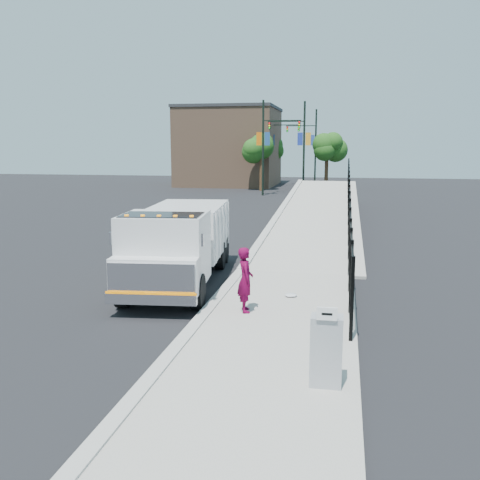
# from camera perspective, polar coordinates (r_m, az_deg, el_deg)

# --- Properties ---
(ground) EXTENTS (120.00, 120.00, 0.00)m
(ground) POSITION_cam_1_polar(r_m,az_deg,el_deg) (14.21, -2.97, -7.34)
(ground) COLOR black
(ground) RESTS_ON ground
(sidewalk) EXTENTS (3.55, 12.00, 0.12)m
(sidewalk) POSITION_cam_1_polar(r_m,az_deg,el_deg) (11.99, 3.77, -10.39)
(sidewalk) COLOR #9E998E
(sidewalk) RESTS_ON ground
(curb) EXTENTS (0.30, 12.00, 0.16)m
(curb) POSITION_cam_1_polar(r_m,az_deg,el_deg) (12.35, -5.25, -9.69)
(curb) COLOR #ADAAA3
(curb) RESTS_ON ground
(ramp) EXTENTS (3.95, 24.06, 3.19)m
(ramp) POSITION_cam_1_polar(r_m,az_deg,el_deg) (29.48, 8.64, 1.66)
(ramp) COLOR #9E998E
(ramp) RESTS_ON ground
(iron_fence) EXTENTS (0.10, 28.00, 1.80)m
(iron_fence) POSITION_cam_1_polar(r_m,az_deg,el_deg) (25.37, 11.51, 2.28)
(iron_fence) COLOR black
(iron_fence) RESTS_ON ground
(truck) EXTENTS (3.03, 7.42, 2.47)m
(truck) POSITION_cam_1_polar(r_m,az_deg,el_deg) (16.45, -6.58, 0.00)
(truck) COLOR black
(truck) RESTS_ON ground
(worker) EXTENTS (0.56, 0.69, 1.64)m
(worker) POSITION_cam_1_polar(r_m,az_deg,el_deg) (13.37, 0.57, -4.25)
(worker) COLOR #57032A
(worker) RESTS_ON sidewalk
(utility_cabinet) EXTENTS (0.55, 0.40, 1.25)m
(utility_cabinet) POSITION_cam_1_polar(r_m,az_deg,el_deg) (9.55, 9.19, -11.58)
(utility_cabinet) COLOR gray
(utility_cabinet) RESTS_ON sidewalk
(arrow_sign) EXTENTS (0.35, 0.04, 0.22)m
(arrow_sign) POSITION_cam_1_polar(r_m,az_deg,el_deg) (9.09, 9.27, -7.77)
(arrow_sign) COLOR white
(arrow_sign) RESTS_ON utility_cabinet
(debris) EXTENTS (0.35, 0.35, 0.09)m
(debris) POSITION_cam_1_polar(r_m,az_deg,el_deg) (14.93, 5.44, -5.85)
(debris) COLOR silver
(debris) RESTS_ON sidewalk
(light_pole_0) EXTENTS (3.78, 0.22, 8.00)m
(light_pole_0) POSITION_cam_1_polar(r_m,az_deg,el_deg) (46.01, 2.86, 10.19)
(light_pole_0) COLOR black
(light_pole_0) RESTS_ON ground
(light_pole_1) EXTENTS (3.78, 0.22, 8.00)m
(light_pole_1) POSITION_cam_1_polar(r_m,az_deg,el_deg) (47.53, 6.47, 10.14)
(light_pole_1) COLOR black
(light_pole_1) RESTS_ON ground
(light_pole_2) EXTENTS (3.77, 0.22, 8.00)m
(light_pole_2) POSITION_cam_1_polar(r_m,az_deg,el_deg) (55.88, 3.41, 10.16)
(light_pole_2) COLOR black
(light_pole_2) RESTS_ON ground
(light_pole_3) EXTENTS (3.78, 0.22, 8.00)m
(light_pole_3) POSITION_cam_1_polar(r_m,az_deg,el_deg) (58.19, 7.76, 10.08)
(light_pole_3) COLOR black
(light_pole_3) RESTS_ON ground
(tree_0) EXTENTS (2.47, 2.47, 5.24)m
(tree_0) POSITION_cam_1_polar(r_m,az_deg,el_deg) (50.83, 2.31, 9.70)
(tree_0) COLOR #382314
(tree_0) RESTS_ON ground
(tree_1) EXTENTS (2.11, 2.11, 5.06)m
(tree_1) POSITION_cam_1_polar(r_m,az_deg,el_deg) (51.62, 9.26, 9.54)
(tree_1) COLOR #382314
(tree_1) RESTS_ON ground
(tree_2) EXTENTS (2.42, 2.42, 5.21)m
(tree_2) POSITION_cam_1_polar(r_m,az_deg,el_deg) (61.79, 3.46, 9.75)
(tree_2) COLOR #382314
(tree_2) RESTS_ON ground
(building) EXTENTS (10.00, 10.00, 8.00)m
(building) POSITION_cam_1_polar(r_m,az_deg,el_deg) (58.46, -1.11, 9.81)
(building) COLOR #8C664C
(building) RESTS_ON ground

